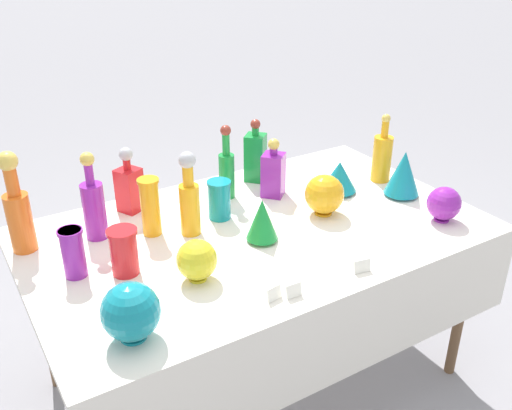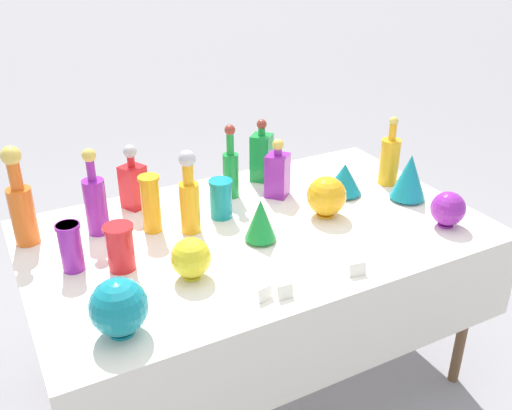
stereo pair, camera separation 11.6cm
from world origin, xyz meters
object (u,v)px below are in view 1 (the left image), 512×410
square_decanter_0 (255,155)px  round_bowl_0 (324,194)px  slender_vase_2 (150,205)px  square_decanter_2 (273,172)px  tall_bottle_4 (18,210)px  tall_bottle_1 (382,156)px  tall_bottle_0 (94,205)px  round_bowl_3 (131,312)px  fluted_vase_2 (403,173)px  round_bowl_1 (197,260)px  square_decanter_1 (129,186)px  slender_vase_0 (73,251)px  tall_bottle_2 (227,170)px  fluted_vase_1 (262,220)px  round_bowl_2 (444,204)px  fluted_vase_0 (339,176)px  slender_vase_1 (124,250)px  tall_bottle_3 (189,199)px  slender_vase_3 (219,198)px

square_decanter_0 → round_bowl_0: size_ratio=1.73×
slender_vase_2 → square_decanter_2: bearing=4.4°
tall_bottle_4 → tall_bottle_1: bearing=-7.9°
tall_bottle_0 → round_bowl_3: (-0.09, -0.62, -0.04)m
fluted_vase_2 → round_bowl_1: fluted_vase_2 is taller
square_decanter_1 → round_bowl_0: bearing=-33.7°
slender_vase_0 → round_bowl_0: size_ratio=1.04×
tall_bottle_2 → round_bowl_3: 0.95m
tall_bottle_0 → square_decanter_1: tall_bottle_0 is taller
slender_vase_0 → fluted_vase_1: size_ratio=1.03×
tall_bottle_2 → slender_vase_2: 0.42m
tall_bottle_1 → slender_vase_0: 1.40m
tall_bottle_4 → round_bowl_2: bearing=-23.4°
square_decanter_0 → round_bowl_3: (-0.87, -0.76, -0.03)m
slender_vase_0 → tall_bottle_1: bearing=2.3°
square_decanter_2 → fluted_vase_2: size_ratio=1.28×
square_decanter_1 → tall_bottle_0: bearing=-142.3°
tall_bottle_2 → fluted_vase_2: (0.65, -0.38, -0.02)m
square_decanter_1 → round_bowl_3: square_decanter_1 is taller
slender_vase_2 → fluted_vase_0: bearing=-5.5°
square_decanter_2 → slender_vase_1: (-0.75, -0.25, -0.02)m
tall_bottle_3 → square_decanter_2: size_ratio=1.28×
slender_vase_2 → round_bowl_0: bearing=-17.7°
tall_bottle_3 → slender_vase_1: size_ratio=2.00×
tall_bottle_3 → slender_vase_1: tall_bottle_3 is taller
tall_bottle_1 → square_decanter_0: 0.57m
square_decanter_1 → fluted_vase_1: square_decanter_1 is taller
tall_bottle_2 → fluted_vase_1: 0.40m
fluted_vase_0 → round_bowl_2: fluted_vase_0 is taller
slender_vase_2 → round_bowl_3: (-0.28, -0.54, -0.03)m
tall_bottle_4 → round_bowl_2: size_ratio=2.68×
tall_bottle_1 → tall_bottle_3: 0.95m
square_decanter_1 → fluted_vase_1: size_ratio=1.62×
tall_bottle_0 → slender_vase_1: tall_bottle_0 is taller
square_decanter_1 → slender_vase_2: bearing=-90.4°
tall_bottle_0 → slender_vase_2: size_ratio=1.51×
fluted_vase_0 → tall_bottle_1: bearing=0.4°
tall_bottle_0 → tall_bottle_1: tall_bottle_0 is taller
slender_vase_1 → round_bowl_0: (0.83, -0.00, -0.00)m
square_decanter_2 → round_bowl_0: 0.27m
slender_vase_3 → fluted_vase_2: (0.76, -0.23, 0.02)m
square_decanter_2 → round_bowl_1: (-0.56, -0.41, -0.03)m
fluted_vase_1 → round_bowl_2: fluted_vase_1 is taller
square_decanter_2 → slender_vase_2: bearing=-175.6°
tall_bottle_2 → slender_vase_3: size_ratio=2.03×
tall_bottle_4 → slender_vase_1: size_ratio=2.29×
square_decanter_1 → round_bowl_0: (0.65, -0.44, -0.02)m
square_decanter_2 → slender_vase_1: 0.79m
tall_bottle_3 → round_bowl_0: (0.53, -0.13, -0.06)m
slender_vase_1 → round_bowl_0: 0.83m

